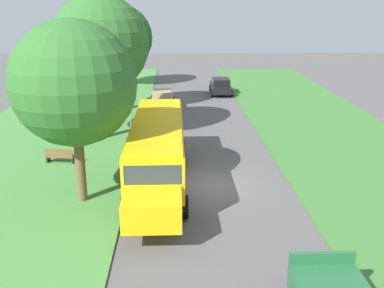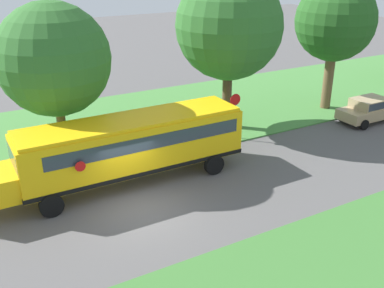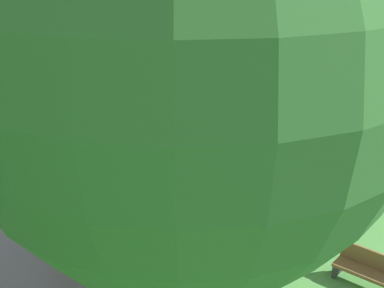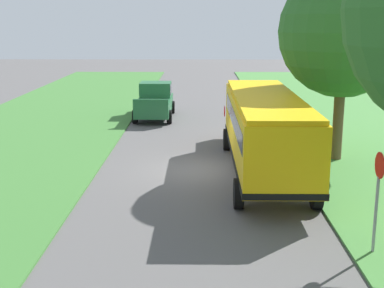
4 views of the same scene
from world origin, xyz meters
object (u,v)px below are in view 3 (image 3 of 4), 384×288
oak_tree_beside_bus (362,13)px  stop_sign (123,276)px  school_bus (217,129)px  park_bench (370,271)px  pickup_truck (240,60)px  oak_tree_roadside_mid (186,47)px

oak_tree_beside_bus → stop_sign: 10.35m
school_bus → park_bench: 6.51m
pickup_truck → park_bench: size_ratio=3.26×
oak_tree_beside_bus → oak_tree_roadside_mid: size_ratio=0.88×
pickup_truck → oak_tree_beside_bus: (-8.81, 10.22, 4.43)m
school_bus → pickup_truck: 13.47m
oak_tree_roadside_mid → stop_sign: bearing=-19.6°
pickup_truck → park_bench: 18.80m
pickup_truck → stop_sign: bearing=110.3°
school_bus → oak_tree_beside_bus: bearing=-148.6°
oak_tree_beside_bus → park_bench: bearing=112.5°
pickup_truck → oak_tree_roadside_mid: bearing=114.1°
school_bus → pickup_truck: (5.29, -12.36, -0.85)m
oak_tree_beside_bus → school_bus: bearing=31.4°
pickup_truck → school_bus: bearing=113.1°
school_bus → stop_sign: size_ratio=4.53×
park_bench → oak_tree_roadside_mid: bearing=70.4°
school_bus → stop_sign: school_bus is taller
park_bench → school_bus: bearing=-27.6°
stop_sign → park_bench: (-3.61, -4.43, -1.26)m
pickup_truck → park_bench: bearing=125.5°
oak_tree_beside_bus → oak_tree_roadside_mid: (-0.30, 10.17, 0.85)m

